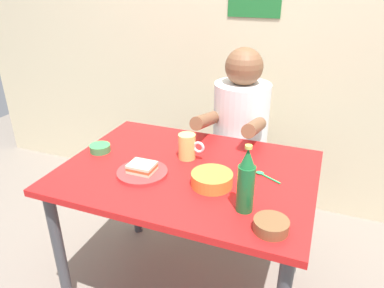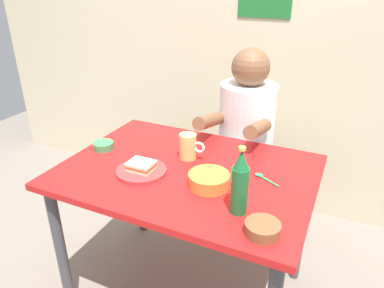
# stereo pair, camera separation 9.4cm
# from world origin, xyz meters

# --- Properties ---
(wall_back) EXTENTS (4.40, 0.09, 2.60)m
(wall_back) POSITION_xyz_m (0.00, 1.05, 1.30)
(wall_back) COLOR beige
(wall_back) RESTS_ON ground
(dining_table) EXTENTS (1.10, 0.80, 0.74)m
(dining_table) POSITION_xyz_m (0.00, 0.00, 0.65)
(dining_table) COLOR red
(dining_table) RESTS_ON ground
(stool) EXTENTS (0.34, 0.34, 0.45)m
(stool) POSITION_xyz_m (0.08, 0.63, 0.35)
(stool) COLOR #4C4C51
(stool) RESTS_ON ground
(person_seated) EXTENTS (0.33, 0.56, 0.72)m
(person_seated) POSITION_xyz_m (0.08, 0.62, 0.77)
(person_seated) COLOR white
(person_seated) RESTS_ON stool
(plate_orange) EXTENTS (0.22, 0.22, 0.01)m
(plate_orange) POSITION_xyz_m (-0.17, -0.11, 0.75)
(plate_orange) COLOR red
(plate_orange) RESTS_ON dining_table
(sandwich) EXTENTS (0.11, 0.09, 0.04)m
(sandwich) POSITION_xyz_m (-0.17, -0.11, 0.77)
(sandwich) COLOR beige
(sandwich) RESTS_ON plate_orange
(beer_mug) EXTENTS (0.13, 0.08, 0.12)m
(beer_mug) POSITION_xyz_m (-0.04, 0.10, 0.80)
(beer_mug) COLOR #D1BC66
(beer_mug) RESTS_ON dining_table
(beer_bottle) EXTENTS (0.06, 0.06, 0.26)m
(beer_bottle) POSITION_xyz_m (0.31, -0.21, 0.86)
(beer_bottle) COLOR #19602D
(beer_bottle) RESTS_ON dining_table
(soup_bowl_orange) EXTENTS (0.17, 0.17, 0.05)m
(soup_bowl_orange) POSITION_xyz_m (0.14, -0.09, 0.77)
(soup_bowl_orange) COLOR orange
(soup_bowl_orange) RESTS_ON dining_table
(condiment_bowl_brown) EXTENTS (0.12, 0.12, 0.04)m
(condiment_bowl_brown) POSITION_xyz_m (0.42, -0.29, 0.76)
(condiment_bowl_brown) COLOR brown
(condiment_bowl_brown) RESTS_ON dining_table
(dip_bowl_green) EXTENTS (0.10, 0.10, 0.03)m
(dip_bowl_green) POSITION_xyz_m (-0.46, 0.01, 0.76)
(dip_bowl_green) COLOR #388C4C
(dip_bowl_green) RESTS_ON dining_table
(spoon) EXTENTS (0.12, 0.07, 0.01)m
(spoon) POSITION_xyz_m (0.33, 0.06, 0.75)
(spoon) COLOR #26A559
(spoon) RESTS_ON dining_table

